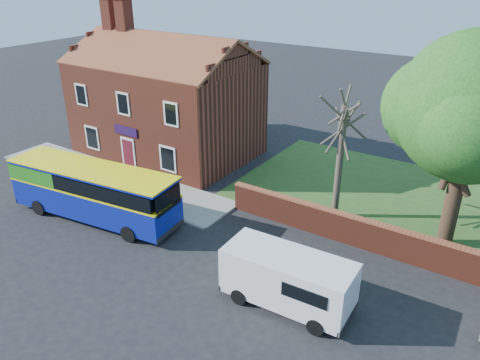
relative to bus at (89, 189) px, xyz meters
The scene contains 10 objects.
ground 4.78m from the bus, 23.61° to the right, with size 120.00×120.00×0.00m, color black.
pavement 5.17m from the bus, 126.25° to the left, with size 18.00×3.50×0.12m, color gray.
kerb 3.99m from the bus, 142.73° to the left, with size 18.00×0.15×0.14m, color slate.
grass_strip 20.51m from the bus, 33.25° to the left, with size 26.00×12.00×0.04m, color #426B28.
shop_building 10.28m from the bus, 106.77° to the left, with size 12.30×8.13×10.50m.
boundary_wall 17.89m from the bus, 16.94° to the left, with size 22.00×0.38×1.60m.
bus is the anchor object (origin of this frame).
van_near 12.48m from the bus, ahead, with size 5.37×2.37×2.33m.
large_tree 19.42m from the bus, 25.10° to the left, with size 8.55×6.77×10.43m.
bare_tree 13.52m from the bus, 33.50° to the left, with size 2.59×3.09×6.92m.
Camera 1 is at (15.17, -12.61, 12.88)m, focal length 35.00 mm.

